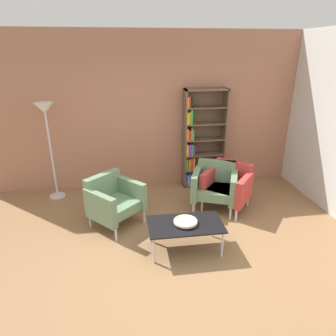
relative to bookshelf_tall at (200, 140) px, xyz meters
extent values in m
plane|color=olive|center=(-0.93, -2.25, -0.92)|extent=(8.32, 8.32, 0.00)
cube|color=#A87056|center=(-0.93, 0.21, 0.53)|extent=(6.40, 0.12, 2.90)
cube|color=brown|center=(-0.32, -0.02, 0.03)|extent=(0.03, 0.30, 1.90)
cube|color=brown|center=(0.45, -0.02, 0.03)|extent=(0.03, 0.30, 1.90)
cube|color=brown|center=(0.07, -0.02, 0.97)|extent=(0.80, 0.30, 0.03)
cube|color=brown|center=(0.07, -0.02, -0.90)|extent=(0.80, 0.30, 0.03)
cube|color=brown|center=(0.07, 0.12, 0.03)|extent=(0.80, 0.02, 1.90)
cube|color=brown|center=(0.07, -0.02, -0.58)|extent=(0.76, 0.28, 0.02)
cube|color=brown|center=(0.07, -0.02, -0.28)|extent=(0.76, 0.28, 0.02)
cube|color=brown|center=(0.07, -0.02, 0.03)|extent=(0.76, 0.28, 0.02)
cube|color=brown|center=(0.07, -0.02, 0.34)|extent=(0.76, 0.28, 0.02)
cube|color=brown|center=(0.07, -0.02, 0.64)|extent=(0.76, 0.28, 0.02)
cube|color=blue|center=(-0.28, -0.07, -0.76)|extent=(0.04, 0.17, 0.23)
cube|color=white|center=(-0.24, -0.05, -0.78)|extent=(0.02, 0.23, 0.19)
cube|color=blue|center=(-0.21, -0.07, -0.75)|extent=(0.03, 0.18, 0.25)
cube|color=blue|center=(-0.17, -0.07, -0.77)|extent=(0.03, 0.18, 0.22)
cube|color=green|center=(-0.28, -0.07, -0.45)|extent=(0.04, 0.17, 0.24)
cube|color=orange|center=(-0.23, -0.07, -0.46)|extent=(0.04, 0.17, 0.23)
cube|color=red|center=(-0.19, -0.04, -0.45)|extent=(0.04, 0.24, 0.25)
cube|color=yellow|center=(-0.15, -0.06, -0.44)|extent=(0.03, 0.20, 0.25)
cube|color=yellow|center=(-0.28, -0.06, -0.15)|extent=(0.04, 0.20, 0.22)
cube|color=purple|center=(-0.23, -0.06, -0.15)|extent=(0.04, 0.21, 0.22)
cube|color=green|center=(-0.19, -0.07, -0.15)|extent=(0.03, 0.18, 0.22)
cube|color=purple|center=(-0.15, -0.07, -0.16)|extent=(0.02, 0.17, 0.21)
cube|color=orange|center=(-0.28, -0.03, 0.15)|extent=(0.03, 0.25, 0.22)
cube|color=red|center=(-0.24, -0.07, 0.14)|extent=(0.03, 0.18, 0.19)
cube|color=olive|center=(-0.21, -0.04, 0.16)|extent=(0.02, 0.24, 0.24)
cube|color=green|center=(-0.18, -0.06, 0.15)|extent=(0.03, 0.19, 0.20)
cube|color=yellow|center=(-0.28, -0.07, 0.46)|extent=(0.03, 0.17, 0.22)
cube|color=yellow|center=(-0.25, -0.05, 0.47)|extent=(0.02, 0.22, 0.23)
cube|color=green|center=(-0.21, -0.07, 0.48)|extent=(0.03, 0.19, 0.27)
cube|color=yellow|center=(-0.29, -0.05, 0.75)|extent=(0.02, 0.22, 0.19)
cube|color=red|center=(-0.26, -0.07, 0.76)|extent=(0.02, 0.17, 0.21)
cube|color=black|center=(-0.23, -0.05, 0.75)|extent=(0.03, 0.21, 0.19)
cube|color=black|center=(-0.69, -2.06, -0.53)|extent=(1.00, 0.56, 0.02)
cylinder|color=silver|center=(-1.14, -2.29, -0.73)|extent=(0.03, 0.03, 0.38)
cylinder|color=silver|center=(-0.24, -2.29, -0.73)|extent=(0.03, 0.03, 0.38)
cylinder|color=silver|center=(-1.14, -1.83, -0.73)|extent=(0.03, 0.03, 0.38)
cylinder|color=silver|center=(-0.24, -1.83, -0.73)|extent=(0.03, 0.03, 0.38)
cylinder|color=beige|center=(-0.69, -2.06, -0.51)|extent=(0.13, 0.13, 0.02)
cylinder|color=beige|center=(-0.69, -2.06, -0.49)|extent=(0.32, 0.32, 0.02)
torus|color=beige|center=(-0.69, -2.06, -0.48)|extent=(0.32, 0.32, 0.02)
cube|color=slate|center=(0.02, -1.01, -0.60)|extent=(0.81, 0.78, 0.16)
cube|color=slate|center=(0.12, -0.76, -0.33)|extent=(0.64, 0.35, 0.38)
cube|color=slate|center=(-0.28, -0.91, -0.49)|extent=(0.32, 0.61, 0.46)
cube|color=slate|center=(0.30, -1.14, -0.49)|extent=(0.32, 0.61, 0.46)
cylinder|color=silver|center=(-0.38, -1.19, -0.80)|extent=(0.04, 0.04, 0.24)
cylinder|color=silver|center=(0.18, -1.41, -0.80)|extent=(0.04, 0.04, 0.24)
cylinder|color=silver|center=(-0.16, -0.65, -0.80)|extent=(0.04, 0.04, 0.24)
cylinder|color=silver|center=(0.39, -0.87, -0.80)|extent=(0.04, 0.04, 0.24)
cube|color=slate|center=(-1.63, -1.30, -0.60)|extent=(0.86, 0.86, 0.16)
cube|color=slate|center=(-1.82, -1.10, -0.33)|extent=(0.55, 0.53, 0.38)
cube|color=slate|center=(-1.84, -1.53, -0.49)|extent=(0.50, 0.52, 0.46)
cube|color=slate|center=(-1.39, -1.10, -0.49)|extent=(0.50, 0.52, 0.46)
cylinder|color=silver|center=(-1.63, -1.73, -0.80)|extent=(0.04, 0.04, 0.24)
cylinder|color=silver|center=(-1.20, -1.32, -0.80)|extent=(0.04, 0.04, 0.24)
cylinder|color=silver|center=(-2.04, -1.31, -0.80)|extent=(0.04, 0.04, 0.24)
cylinder|color=silver|center=(-1.60, -0.90, -0.80)|extent=(0.04, 0.04, 0.24)
cube|color=#B73833|center=(0.22, -1.05, -0.60)|extent=(0.86, 0.86, 0.16)
cube|color=#B73833|center=(0.39, -0.84, -0.33)|extent=(0.57, 0.50, 0.38)
cube|color=#B73833|center=(-0.03, -0.86, -0.49)|extent=(0.48, 0.54, 0.46)
cube|color=#B73833|center=(0.44, -1.26, -0.49)|extent=(0.48, 0.54, 0.46)
cylinder|color=silver|center=(-0.21, -1.09, -0.80)|extent=(0.04, 0.04, 0.24)
cylinder|color=silver|center=(0.25, -1.48, -0.80)|extent=(0.04, 0.04, 0.24)
cylinder|color=silver|center=(0.16, -0.65, -0.80)|extent=(0.04, 0.04, 0.24)
cylinder|color=silver|center=(0.62, -1.03, -0.80)|extent=(0.04, 0.04, 0.24)
cylinder|color=silver|center=(-2.74, -0.19, -0.91)|extent=(0.28, 0.28, 0.02)
cylinder|color=silver|center=(-2.74, -0.19, -0.07)|extent=(0.03, 0.03, 1.65)
cone|color=white|center=(-2.74, -0.19, 0.73)|extent=(0.32, 0.32, 0.18)
camera|label=1|loc=(-1.41, -5.41, 1.65)|focal=31.91mm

